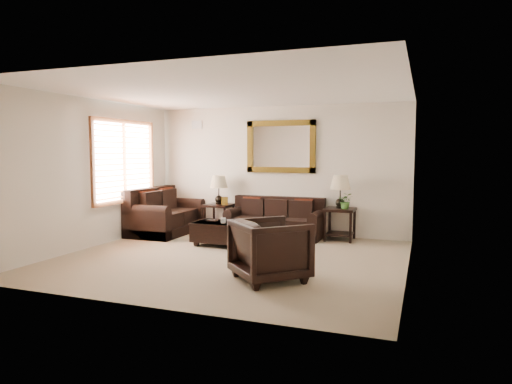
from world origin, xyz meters
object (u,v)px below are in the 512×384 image
at_px(sofa, 275,222).
at_px(end_table_right, 340,198).
at_px(coffee_table, 228,231).
at_px(armchair, 270,247).
at_px(loveseat, 164,217).
at_px(end_table_left, 219,195).

distance_m(sofa, end_table_right, 1.43).
distance_m(end_table_right, coffee_table, 2.31).
distance_m(end_table_right, armchair, 3.21).
xyz_separation_m(loveseat, end_table_left, (1.05, 0.54, 0.45)).
height_order(end_table_left, coffee_table, end_table_left).
bearing_deg(loveseat, end_table_right, -81.84).
height_order(coffee_table, armchair, armchair).
xyz_separation_m(sofa, armchair, (0.94, -3.11, 0.17)).
height_order(loveseat, armchair, loveseat).
bearing_deg(armchair, coffee_table, -6.53).
relative_size(sofa, coffee_table, 1.50).
bearing_deg(coffee_table, sofa, 68.25).
bearing_deg(loveseat, armchair, -128.69).
height_order(end_table_left, armchair, end_table_left).
height_order(sofa, armchair, armchair).
relative_size(end_table_left, armchair, 1.34).
bearing_deg(armchair, end_table_left, -8.99).
height_order(sofa, end_table_right, end_table_right).
xyz_separation_m(end_table_left, armchair, (2.24, -3.18, -0.35)).
xyz_separation_m(end_table_left, coffee_table, (0.77, -1.28, -0.53)).
height_order(end_table_left, end_table_right, end_table_right).
xyz_separation_m(loveseat, coffee_table, (1.83, -0.74, -0.09)).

